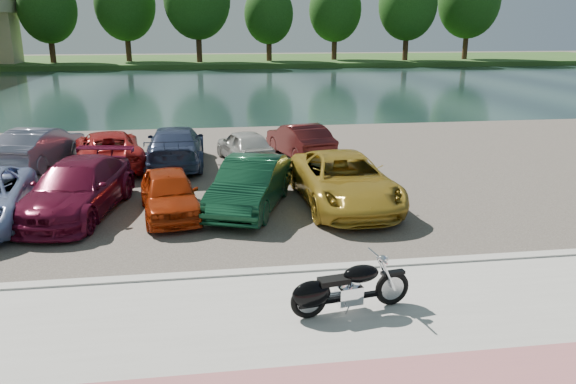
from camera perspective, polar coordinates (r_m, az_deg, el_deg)
ground at (r=10.54m, az=5.55°, el=-12.66°), size 200.00×200.00×0.00m
promenade at (r=9.68m, az=6.99°, el=-15.25°), size 60.00×6.00×0.10m
kerb at (r=12.25m, az=3.35°, el=-7.87°), size 60.00×0.30×0.14m
parking_lot at (r=20.69m, az=-1.59°, el=2.29°), size 60.00×18.00×0.04m
river at (r=49.23m, az=-5.58°, el=10.57°), size 120.00×40.00×0.00m
far_bank at (r=81.09m, az=-6.73°, el=13.11°), size 120.00×24.00×0.60m
far_trees at (r=75.03m, az=-3.27°, el=18.41°), size 70.25×10.68×12.52m
motorcycle at (r=10.31m, az=5.33°, el=-9.84°), size 2.32×0.81×1.05m
car_3 at (r=16.63m, az=-20.64°, el=0.33°), size 2.97×5.40×1.48m
car_4 at (r=15.87m, az=-11.97°, el=-0.10°), size 2.02×3.89×1.27m
car_5 at (r=16.05m, az=-3.82°, el=0.78°), size 2.92×4.69×1.46m
car_6 at (r=16.44m, az=5.73°, el=1.18°), size 2.63×5.44×1.49m
car_9 at (r=23.04m, az=-23.86°, el=4.27°), size 2.56×4.67×1.46m
car_10 at (r=21.85m, az=-17.76°, el=4.18°), size 3.25×5.31×1.38m
car_11 at (r=21.45m, az=-11.36°, el=4.58°), size 2.09×5.13×1.49m
car_12 at (r=21.69m, az=-4.40°, el=4.70°), size 2.33×3.98×1.27m
car_13 at (r=22.49m, az=1.21°, el=5.28°), size 2.37×4.34×1.36m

